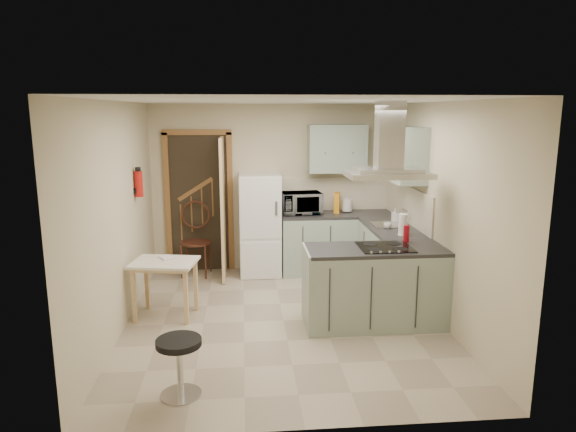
{
  "coord_description": "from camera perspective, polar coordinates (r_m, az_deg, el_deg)",
  "views": [
    {
      "loc": [
        -0.44,
        -5.59,
        2.39
      ],
      "look_at": [
        0.09,
        0.45,
        1.15
      ],
      "focal_mm": 32.0,
      "sensor_mm": 36.0,
      "label": 1
    }
  ],
  "objects": [
    {
      "name": "counter_right",
      "position": [
        7.26,
        10.68,
        -4.16
      ],
      "size": [
        0.6,
        1.95,
        0.9
      ],
      "primitive_type": "cube",
      "color": "#9EB2A0",
      "rests_on": "floor"
    },
    {
      "name": "cereal_box",
      "position": [
        7.72,
        5.47,
        1.5
      ],
      "size": [
        0.13,
        0.21,
        0.3
      ],
      "primitive_type": "cube",
      "rotation": [
        0.0,
        0.0,
        -0.26
      ],
      "color": "orange",
      "rests_on": "counter_back"
    },
    {
      "name": "splashback",
      "position": [
        7.9,
        5.22,
        2.49
      ],
      "size": [
        1.68,
        0.02,
        0.5
      ],
      "primitive_type": "cube",
      "color": "beige",
      "rests_on": "counter_back"
    },
    {
      "name": "stool",
      "position": [
        4.63,
        -11.93,
        -16.12
      ],
      "size": [
        0.47,
        0.47,
        0.52
      ],
      "primitive_type": "cylinder",
      "rotation": [
        0.0,
        0.0,
        0.24
      ],
      "color": "black",
      "rests_on": "floor"
    },
    {
      "name": "hob",
      "position": [
        5.83,
        10.73,
        -3.41
      ],
      "size": [
        0.58,
        0.5,
        0.01
      ],
      "primitive_type": "cube",
      "color": "black",
      "rests_on": "peninsula"
    },
    {
      "name": "wall_cabinet_back",
      "position": [
        7.66,
        5.46,
        7.47
      ],
      "size": [
        0.85,
        0.35,
        0.7
      ],
      "primitive_type": "cube",
      "color": "#9EB2A0",
      "rests_on": "back_wall"
    },
    {
      "name": "counter_back",
      "position": [
        7.72,
        3.31,
        -3.01
      ],
      "size": [
        1.08,
        0.6,
        0.9
      ],
      "primitive_type": "cube",
      "color": "#9EB2A0",
      "rests_on": "floor"
    },
    {
      "name": "book",
      "position": [
        6.24,
        -13.96,
        -4.28
      ],
      "size": [
        0.22,
        0.24,
        0.09
      ],
      "primitive_type": "imported",
      "rotation": [
        0.0,
        0.0,
        0.53
      ],
      "color": "#93313E",
      "rests_on": "drop_leaf_table"
    },
    {
      "name": "fire_extinguisher",
      "position": [
        6.68,
        -16.26,
        3.44
      ],
      "size": [
        0.1,
        0.1,
        0.32
      ],
      "primitive_type": "cylinder",
      "color": "#B2140F",
      "rests_on": "left_wall"
    },
    {
      "name": "right_wall",
      "position": [
        6.13,
        16.48,
        0.36
      ],
      "size": [
        0.0,
        4.2,
        4.2
      ],
      "primitive_type": "plane",
      "rotation": [
        1.57,
        0.0,
        -1.57
      ],
      "color": "beige",
      "rests_on": "floor"
    },
    {
      "name": "left_wall",
      "position": [
        5.86,
        -18.35,
        -0.25
      ],
      "size": [
        0.0,
        4.2,
        4.2
      ],
      "primitive_type": "plane",
      "rotation": [
        1.57,
        0.0,
        1.57
      ],
      "color": "beige",
      "rests_on": "floor"
    },
    {
      "name": "soap_bottle",
      "position": [
        7.2,
        11.8,
        0.12
      ],
      "size": [
        0.09,
        0.09,
        0.19
      ],
      "primitive_type": "imported",
      "rotation": [
        0.0,
        0.0,
        -0.1
      ],
      "color": "#AFB2BC",
      "rests_on": "counter_right"
    },
    {
      "name": "sink",
      "position": [
        6.98,
        11.2,
        -0.94
      ],
      "size": [
        0.45,
        0.4,
        0.01
      ],
      "primitive_type": "cube",
      "color": "silver",
      "rests_on": "counter_right"
    },
    {
      "name": "floor",
      "position": [
        6.1,
        -0.51,
        -11.53
      ],
      "size": [
        4.2,
        4.2,
        0.0
      ],
      "primitive_type": "plane",
      "color": "tan",
      "rests_on": "ground"
    },
    {
      "name": "bentwood_chair",
      "position": [
        7.67,
        -10.22,
        -2.93
      ],
      "size": [
        0.5,
        0.5,
        0.99
      ],
      "primitive_type": "cube",
      "rotation": [
        0.0,
        0.0,
        -0.15
      ],
      "color": "#4B2819",
      "rests_on": "floor"
    },
    {
      "name": "doorway",
      "position": [
        7.8,
        -9.83,
        1.5
      ],
      "size": [
        1.1,
        0.12,
        2.1
      ],
      "primitive_type": "cube",
      "color": "brown",
      "rests_on": "floor"
    },
    {
      "name": "back_wall",
      "position": [
        7.79,
        -1.76,
        3.14
      ],
      "size": [
        3.6,
        0.0,
        3.6
      ],
      "primitive_type": "plane",
      "rotation": [
        1.57,
        0.0,
        0.0
      ],
      "color": "beige",
      "rests_on": "floor"
    },
    {
      "name": "kettle",
      "position": [
        7.76,
        6.58,
        1.24
      ],
      "size": [
        0.19,
        0.19,
        0.22
      ],
      "primitive_type": "cylinder",
      "rotation": [
        0.0,
        0.0,
        0.29
      ],
      "color": "silver",
      "rests_on": "counter_back"
    },
    {
      "name": "cup",
      "position": [
        6.75,
        11.03,
        -1.05
      ],
      "size": [
        0.12,
        0.12,
        0.08
      ],
      "primitive_type": "imported",
      "rotation": [
        0.0,
        0.0,
        0.16
      ],
      "color": "silver",
      "rests_on": "counter_right"
    },
    {
      "name": "drop_leaf_table",
      "position": [
        6.26,
        -13.44,
        -7.89
      ],
      "size": [
        0.81,
        0.66,
        0.68
      ],
      "primitive_type": "cube",
      "rotation": [
        0.0,
        0.0,
        -0.17
      ],
      "color": "tan",
      "rests_on": "floor"
    },
    {
      "name": "peninsula",
      "position": [
        5.93,
        9.63,
        -7.7
      ],
      "size": [
        1.55,
        0.65,
        0.9
      ],
      "primitive_type": "cube",
      "color": "#9EB2A0",
      "rests_on": "floor"
    },
    {
      "name": "extractor_hood",
      "position": [
        5.67,
        11.04,
        4.56
      ],
      "size": [
        0.9,
        0.55,
        0.1
      ],
      "primitive_type": "cube",
      "color": "silver",
      "rests_on": "ceiling"
    },
    {
      "name": "red_bottle",
      "position": [
        6.09,
        13.01,
        -1.95
      ],
      "size": [
        0.09,
        0.09,
        0.2
      ],
      "primitive_type": "cylinder",
      "rotation": [
        0.0,
        0.0,
        -0.42
      ],
      "color": "#B50F1E",
      "rests_on": "peninsula"
    },
    {
      "name": "microwave",
      "position": [
        7.58,
        1.48,
        1.45
      ],
      "size": [
        0.61,
        0.44,
        0.32
      ],
      "primitive_type": "imported",
      "rotation": [
        0.0,
        0.0,
        0.1
      ],
      "color": "black",
      "rests_on": "counter_back"
    },
    {
      "name": "wall_cabinet_right",
      "position": [
        6.79,
        12.77,
        6.71
      ],
      "size": [
        0.35,
        0.9,
        0.7
      ],
      "primitive_type": "cube",
      "color": "#9EB2A0",
      "rests_on": "right_wall"
    },
    {
      "name": "fridge",
      "position": [
        7.57,
        -3.12,
        -0.96
      ],
      "size": [
        0.6,
        0.6,
        1.5
      ],
      "primitive_type": "cube",
      "color": "white",
      "rests_on": "floor"
    },
    {
      "name": "paper_towel",
      "position": [
        6.4,
        12.67,
        -0.92
      ],
      "size": [
        0.13,
        0.13,
        0.28
      ],
      "primitive_type": "cylinder",
      "rotation": [
        0.0,
        0.0,
        -0.17
      ],
      "color": "white",
      "rests_on": "counter_right"
    },
    {
      "name": "ceiling",
      "position": [
        5.61,
        -0.56,
        12.68
      ],
      "size": [
        4.2,
        4.2,
        0.0
      ],
      "primitive_type": "plane",
      "rotation": [
        3.14,
        0.0,
        0.0
      ],
      "color": "silver",
      "rests_on": "back_wall"
    }
  ]
}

